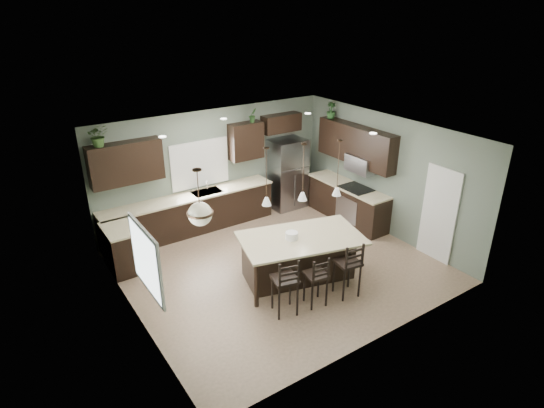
{
  "coord_description": "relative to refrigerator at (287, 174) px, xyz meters",
  "views": [
    {
      "loc": [
        -4.66,
        -6.69,
        5.08
      ],
      "look_at": [
        0.1,
        0.4,
        1.25
      ],
      "focal_mm": 30.0,
      "sensor_mm": 36.0,
      "label": 1
    }
  ],
  "objects": [
    {
      "name": "ground",
      "position": [
        -1.92,
        -2.41,
        -0.93
      ],
      "size": [
        6.0,
        6.0,
        0.0
      ],
      "primitive_type": "plane",
      "color": "#9E8466",
      "rests_on": "ground"
    },
    {
      "name": "pantry_door",
      "position": [
        1.06,
        -3.96,
        0.09
      ],
      "size": [
        0.04,
        0.82,
        2.04
      ],
      "primitive_type": "cube",
      "color": "white",
      "rests_on": "ground"
    },
    {
      "name": "window_back",
      "position": [
        -2.32,
        0.33,
        0.62
      ],
      "size": [
        1.35,
        0.02,
        1.0
      ],
      "primitive_type": "cube",
      "color": "white",
      "rests_on": "room_shell"
    },
    {
      "name": "window_left",
      "position": [
        -4.9,
        -3.21,
        0.62
      ],
      "size": [
        0.02,
        1.1,
        1.0
      ],
      "primitive_type": "cube",
      "color": "white",
      "rests_on": "room_shell"
    },
    {
      "name": "left_return_cabs",
      "position": [
        -4.62,
        -0.71,
        -0.48
      ],
      "size": [
        0.6,
        0.9,
        0.9
      ],
      "primitive_type": "cube",
      "color": "black",
      "rests_on": "ground"
    },
    {
      "name": "left_return_countertop",
      "position": [
        -4.6,
        -0.71,
        -0.01
      ],
      "size": [
        0.66,
        0.96,
        0.04
      ],
      "primitive_type": "cube",
      "color": "beige",
      "rests_on": "left_return_cabs"
    },
    {
      "name": "back_lower_cabs",
      "position": [
        -2.77,
        0.04,
        -0.48
      ],
      "size": [
        4.2,
        0.6,
        0.9
      ],
      "primitive_type": "cube",
      "color": "black",
      "rests_on": "ground"
    },
    {
      "name": "back_countertop",
      "position": [
        -2.77,
        0.02,
        -0.01
      ],
      "size": [
        4.2,
        0.66,
        0.04
      ],
      "primitive_type": "cube",
      "color": "beige",
      "rests_on": "back_lower_cabs"
    },
    {
      "name": "sink_inset",
      "position": [
        -2.32,
        0.02,
        0.01
      ],
      "size": [
        0.7,
        0.45,
        0.01
      ],
      "primitive_type": "cube",
      "color": "gray",
      "rests_on": "back_countertop"
    },
    {
      "name": "faucet",
      "position": [
        -2.32,
        -0.01,
        0.16
      ],
      "size": [
        0.02,
        0.02,
        0.28
      ],
      "primitive_type": "cylinder",
      "color": "silver",
      "rests_on": "back_countertop"
    },
    {
      "name": "back_upper_left",
      "position": [
        -4.07,
        0.17,
        1.02
      ],
      "size": [
        1.55,
        0.34,
        0.9
      ],
      "primitive_type": "cube",
      "color": "black",
      "rests_on": "room_shell"
    },
    {
      "name": "back_upper_right",
      "position": [
        -1.12,
        0.17,
        1.02
      ],
      "size": [
        0.85,
        0.34,
        0.9
      ],
      "primitive_type": "cube",
      "color": "black",
      "rests_on": "room_shell"
    },
    {
      "name": "fridge_header",
      "position": [
        -0.07,
        0.17,
        1.32
      ],
      "size": [
        1.05,
        0.34,
        0.45
      ],
      "primitive_type": "cube",
      "color": "black",
      "rests_on": "room_shell"
    },
    {
      "name": "right_lower_cabs",
      "position": [
        0.78,
        -1.53,
        -0.48
      ],
      "size": [
        0.6,
        2.35,
        0.9
      ],
      "primitive_type": "cube",
      "color": "black",
      "rests_on": "ground"
    },
    {
      "name": "right_countertop",
      "position": [
        0.76,
        -1.53,
        -0.01
      ],
      "size": [
        0.66,
        2.35,
        0.04
      ],
      "primitive_type": "cube",
      "color": "beige",
      "rests_on": "right_lower_cabs"
    },
    {
      "name": "cooktop",
      "position": [
        0.76,
        -1.81,
        0.02
      ],
      "size": [
        0.58,
        0.75,
        0.02
      ],
      "primitive_type": "cube",
      "color": "black",
      "rests_on": "right_countertop"
    },
    {
      "name": "wall_oven_front",
      "position": [
        0.48,
        -1.81,
        -0.48
      ],
      "size": [
        0.01,
        0.72,
        0.6
      ],
      "primitive_type": "cube",
      "color": "gray",
      "rests_on": "right_lower_cabs"
    },
    {
      "name": "right_upper_cabs",
      "position": [
        0.91,
        -1.53,
        1.02
      ],
      "size": [
        0.34,
        2.35,
        0.9
      ],
      "primitive_type": "cube",
      "color": "black",
      "rests_on": "room_shell"
    },
    {
      "name": "microwave",
      "position": [
        0.86,
        -1.81,
        0.62
      ],
      "size": [
        0.4,
        0.75,
        0.4
      ],
      "primitive_type": "cube",
      "color": "gray",
      "rests_on": "right_upper_cabs"
    },
    {
      "name": "refrigerator",
      "position": [
        0.0,
        0.0,
        0.0
      ],
      "size": [
        0.9,
        0.74,
        1.85
      ],
      "primitive_type": "cube",
      "color": "gray",
      "rests_on": "ground"
    },
    {
      "name": "kitchen_island",
      "position": [
        -1.82,
        -3.02,
        -0.46
      ],
      "size": [
        2.6,
        1.88,
        0.92
      ],
      "primitive_type": "cube",
      "rotation": [
        0.0,
        0.0,
        -0.26
      ],
      "color": "black",
      "rests_on": "ground"
    },
    {
      "name": "serving_dish",
      "position": [
        -2.01,
        -2.97,
        0.07
      ],
      "size": [
        0.24,
        0.24,
        0.14
      ],
      "primitive_type": "cylinder",
      "color": "white",
      "rests_on": "kitchen_island"
    },
    {
      "name": "bar_stool_left",
      "position": [
        -2.71,
        -3.73,
        -0.36
      ],
      "size": [
        0.51,
        0.51,
        1.14
      ],
      "primitive_type": "cube",
      "rotation": [
        0.0,
        0.0,
        -0.24
      ],
      "color": "black",
      "rests_on": "ground"
    },
    {
      "name": "bar_stool_center",
      "position": [
        -2.1,
        -3.84,
        -0.42
      ],
      "size": [
        0.43,
        0.43,
        1.02
      ],
      "primitive_type": "cube",
      "rotation": [
        0.0,
        0.0,
        -0.16
      ],
      "color": "black",
      "rests_on": "ground"
    },
    {
      "name": "bar_stool_right",
      "position": [
        -1.43,
        -3.93,
        -0.35
      ],
      "size": [
        0.48,
        0.48,
        1.14
      ],
      "primitive_type": "cube",
      "rotation": [
        0.0,
        0.0,
        -0.15
      ],
      "color": "black",
      "rests_on": "ground"
    },
    {
      "name": "pendant_left",
      "position": [
        -2.49,
        -2.84,
        1.32
      ],
      "size": [
        0.17,
        0.17,
        1.1
      ],
      "primitive_type": null,
      "color": "white",
      "rests_on": "room_shell"
    },
    {
      "name": "pendant_center",
      "position": [
        -1.82,
        -3.02,
        1.32
      ],
      "size": [
        0.17,
        0.17,
        1.1
      ],
      "primitive_type": null,
      "color": "silver",
      "rests_on": "room_shell"
    },
    {
      "name": "pendant_right",
      "position": [
        -1.14,
        -3.19,
        1.32
      ],
      "size": [
        0.17,
        0.17,
        1.1
      ],
      "primitive_type": null,
      "color": "white",
      "rests_on": "room_shell"
    },
    {
      "name": "chandelier",
      "position": [
        -3.96,
        -3.18,
        1.4
      ],
      "size": [
        0.42,
        0.42,
        0.94
      ],
      "primitive_type": null,
      "color": "beige",
      "rests_on": "room_shell"
    },
    {
      "name": "plant_back_left",
      "position": [
        -4.55,
        0.14,
        1.7
      ],
      "size": [
        0.44,
        0.39,
        0.46
      ],
      "primitive_type": "imported",
      "rotation": [
        0.0,
        0.0,
        -0.08
      ],
      "color": "#355726",
      "rests_on": "back_upper_left"
    },
    {
      "name": "plant_back_right",
      "position": [
        -0.93,
        0.14,
        1.65
      ],
      "size": [
        0.19,
        0.16,
        0.34
      ],
      "primitive_type": "imported",
      "rotation": [
        0.0,
        0.0,
        0.04
      ],
      "color": "#2C5626",
      "rests_on": "back_upper_right"
    },
    {
      "name": "plant_right_wall",
      "position": [
        0.88,
        -0.62,
        1.67
      ],
      "size": [
        0.28,
        0.28,
        0.4
      ],
      "primitive_type": "imported",
      "rotation": [
        0.0,
        0.0,
        -0.3
      ],
      "color": "#275324",
      "rests_on": "right_upper_cabs"
    },
    {
      "name": "room_shell",
      "position": [
        -1.92,
        -2.41,
        0.77
      ],
      "size": [
        6.0,
        6.0,
        6.0
      ],
      "color": "slate",
      "rests_on": "ground"
    }
  ]
}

